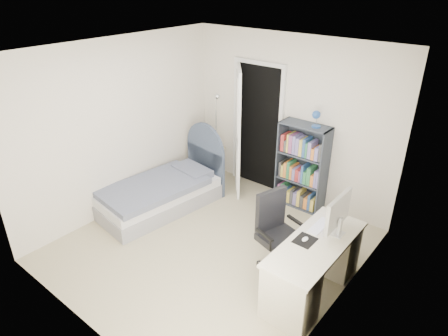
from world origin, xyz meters
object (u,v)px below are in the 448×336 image
Objects in this scene: bed at (164,191)px; desk at (314,265)px; nightstand at (209,153)px; bookcase at (302,169)px; floor_lamp at (217,146)px; office_chair at (277,229)px.

desk reaches higher than bed.
bookcase reaches higher than nightstand.
bookcase is (1.51, 0.18, -0.01)m from floor_lamp.
bed is 1.30m from nightstand.
floor_lamp is at bearing -20.91° from nightstand.
floor_lamp is 1.51× the size of office_chair.
nightstand is 3.20m from desk.
bed is 1.26× the size of floor_lamp.
floor_lamp reaches higher than office_chair.
office_chair is (2.06, -0.12, 0.30)m from bed.
nightstand is 1.79m from bookcase.
bookcase is 1.90m from desk.
floor_lamp is at bearing 87.42° from bed.
office_chair reaches higher than nightstand.
office_chair is at bearing 171.20° from desk.
office_chair is (2.28, -1.40, 0.17)m from nightstand.
nightstand is at bearing 159.09° from floor_lamp.
bed is 2.09m from office_chair.
floor_lamp reaches higher than desk.
bed is at bearing 176.75° from office_chair.
bed is at bearing -92.58° from floor_lamp.
office_chair is (0.50, -1.47, -0.06)m from bookcase.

